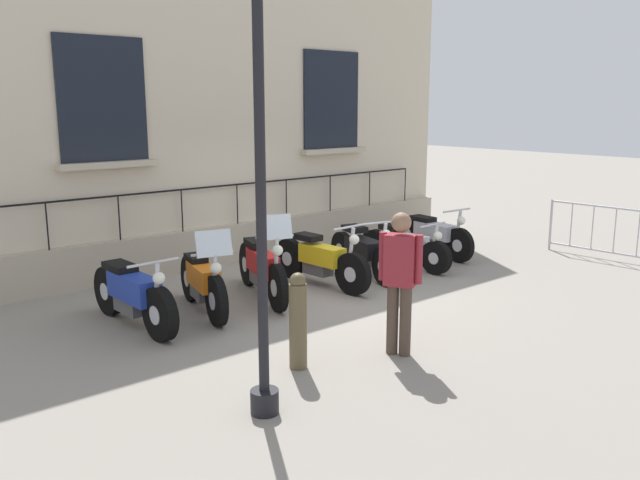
% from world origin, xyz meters
% --- Properties ---
extents(ground_plane, '(60.00, 60.00, 0.00)m').
position_xyz_m(ground_plane, '(0.00, 0.00, 0.00)').
color(ground_plane, gray).
extents(building_facade, '(0.82, 11.13, 6.20)m').
position_xyz_m(building_facade, '(-2.92, 0.00, 2.99)').
color(building_facade, beige).
rests_on(building_facade, ground_plane).
extents(motorcycle_blue, '(2.16, 0.72, 1.03)m').
position_xyz_m(motorcycle_blue, '(-0.26, -3.17, 0.44)').
color(motorcycle_blue, black).
rests_on(motorcycle_blue, ground_plane).
extents(motorcycle_orange, '(1.97, 0.75, 1.32)m').
position_xyz_m(motorcycle_orange, '(-0.19, -2.14, 0.44)').
color(motorcycle_orange, black).
rests_on(motorcycle_orange, ground_plane).
extents(motorcycle_red, '(2.18, 0.89, 1.42)m').
position_xyz_m(motorcycle_red, '(-0.25, -1.05, 0.47)').
color(motorcycle_red, black).
rests_on(motorcycle_red, ground_plane).
extents(motorcycle_yellow, '(2.19, 0.67, 1.10)m').
position_xyz_m(motorcycle_yellow, '(-0.17, 0.07, 0.43)').
color(motorcycle_yellow, black).
rests_on(motorcycle_yellow, ground_plane).
extents(motorcycle_black, '(2.09, 0.86, 1.07)m').
position_xyz_m(motorcycle_black, '(-0.18, 1.05, 0.42)').
color(motorcycle_black, black).
rests_on(motorcycle_black, ground_plane).
extents(motorcycle_white, '(2.08, 0.70, 0.90)m').
position_xyz_m(motorcycle_white, '(-0.14, 2.08, 0.38)').
color(motorcycle_white, black).
rests_on(motorcycle_white, ground_plane).
extents(motorcycle_silver, '(2.02, 0.72, 1.01)m').
position_xyz_m(motorcycle_silver, '(-0.38, 3.20, 0.42)').
color(motorcycle_silver, black).
rests_on(motorcycle_silver, ground_plane).
extents(lamppost, '(0.32, 1.02, 4.92)m').
position_xyz_m(lamppost, '(2.95, -3.31, 3.55)').
color(lamppost, black).
rests_on(lamppost, ground_plane).
extents(crowd_barrier, '(2.23, 0.16, 1.05)m').
position_xyz_m(crowd_barrier, '(1.90, 5.53, 0.56)').
color(crowd_barrier, '#B7B7BF').
rests_on(crowd_barrier, ground_plane).
extents(bollard, '(0.20, 0.20, 1.13)m').
position_xyz_m(bollard, '(2.29, -2.36, 0.57)').
color(bollard, brown).
rests_on(bollard, ground_plane).
extents(pedestrian_standing, '(0.48, 0.36, 1.74)m').
position_xyz_m(pedestrian_standing, '(2.75, -1.18, 0.99)').
color(pedestrian_standing, '#47382D').
rests_on(pedestrian_standing, ground_plane).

